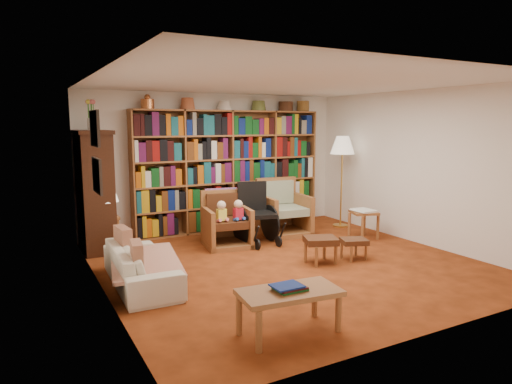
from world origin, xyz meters
TOP-DOWN VIEW (x-y plane):
  - floor at (0.00, 0.00)m, footprint 5.00×5.00m
  - ceiling at (0.00, 0.00)m, footprint 5.00×5.00m
  - wall_back at (0.00, 2.50)m, footprint 5.00×0.00m
  - wall_front at (0.00, -2.50)m, footprint 5.00×0.00m
  - wall_left at (-2.50, 0.00)m, footprint 0.00×5.00m
  - wall_right at (2.50, 0.00)m, footprint 0.00×5.00m
  - bookshelf at (0.20, 2.33)m, footprint 3.60×0.30m
  - curio_cabinet at (-2.25, 2.00)m, footprint 0.50×0.95m
  - framed_pictures at (-2.48, 0.30)m, footprint 0.03×0.52m
  - sofa at (-2.05, 0.11)m, footprint 1.67×0.70m
  - sofa_throw at (-2.00, 0.11)m, footprint 1.04×1.60m
  - cushion_left at (-2.18, 0.46)m, footprint 0.16×0.41m
  - cushion_right at (-2.18, -0.24)m, footprint 0.17×0.38m
  - side_table_lamp at (-2.15, 1.74)m, footprint 0.35×0.35m
  - table_lamp at (-2.15, 1.74)m, footprint 0.38×0.38m
  - armchair_leather at (-0.38, 1.32)m, footprint 0.81×0.85m
  - armchair_sage at (0.86, 1.59)m, footprint 0.86×0.89m
  - wheelchair at (0.14, 1.21)m, footprint 0.58×0.81m
  - floor_lamp at (2.15, 1.51)m, footprint 0.46×0.46m
  - side_table_papers at (1.89, 0.57)m, footprint 0.53×0.53m
  - footstool_a at (0.40, -0.23)m, footprint 0.55×0.51m
  - footstool_b at (0.93, -0.30)m, footprint 0.45×0.41m
  - coffee_table at (-1.16, -1.86)m, footprint 0.99×0.57m

SIDE VIEW (x-z plane):
  - floor at x=0.00m, z-range 0.00..0.00m
  - sofa at x=-2.05m, z-range 0.00..0.48m
  - footstool_b at x=0.93m, z-range 0.10..0.40m
  - sofa_throw at x=-2.00m, z-range 0.28..0.32m
  - footstool_a at x=0.40m, z-range 0.12..0.50m
  - coffee_table at x=-1.16m, z-range 0.13..0.60m
  - armchair_leather at x=-0.38m, z-range -0.08..0.81m
  - armchair_sage at x=0.86m, z-range -0.12..0.87m
  - side_table_papers at x=1.89m, z-range 0.14..0.65m
  - side_table_lamp at x=-2.15m, z-range 0.11..0.69m
  - cushion_left at x=-2.18m, z-range 0.25..0.65m
  - cushion_right at x=-2.18m, z-range 0.27..0.63m
  - wheelchair at x=0.14m, z-range -0.05..0.96m
  - table_lamp at x=-2.15m, z-range 0.66..1.19m
  - curio_cabinet at x=-2.25m, z-range -0.25..2.15m
  - bookshelf at x=0.20m, z-range -0.04..2.38m
  - wall_back at x=0.00m, z-range -1.25..3.75m
  - wall_front at x=0.00m, z-range -1.25..3.75m
  - wall_left at x=-2.50m, z-range -1.25..3.75m
  - wall_right at x=2.50m, z-range -1.25..3.75m
  - floor_lamp at x=2.15m, z-range 0.63..2.35m
  - framed_pictures at x=-2.48m, z-range 1.14..2.11m
  - ceiling at x=0.00m, z-range 2.50..2.50m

